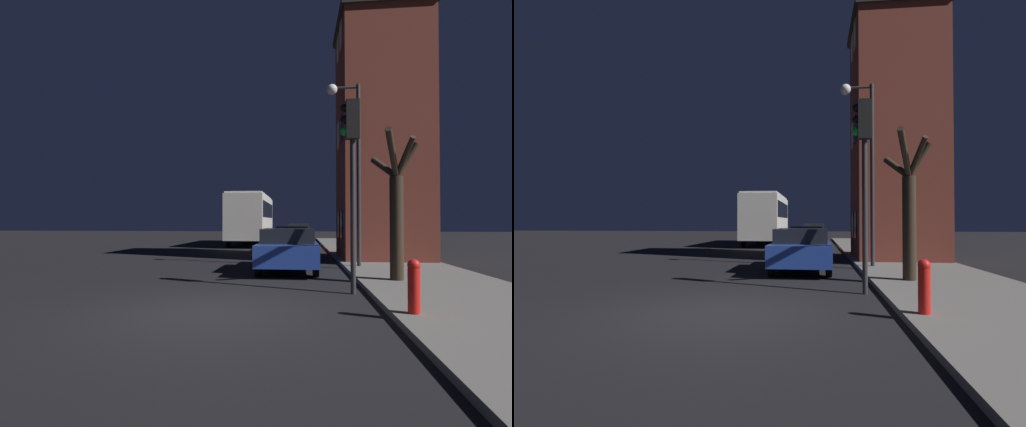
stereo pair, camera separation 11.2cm
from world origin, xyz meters
TOP-DOWN VIEW (x-y plane):
  - ground_plane at (0.00, 0.00)m, footprint 120.00×120.00m
  - sidewalk at (5.05, 0.00)m, footprint 3.74×60.00m
  - brick_building at (5.10, 10.15)m, footprint 3.68×4.11m
  - streetlamp at (3.40, 6.91)m, footprint 1.16×0.37m
  - traffic_light at (2.82, 2.11)m, footprint 0.43×0.24m
  - bare_tree at (4.16, 3.57)m, footprint 1.16×2.12m
  - bus at (-1.77, 21.06)m, footprint 2.43×9.09m
  - car_near_lane at (1.26, 6.30)m, footprint 1.90×4.67m
  - car_mid_lane at (1.24, 15.06)m, footprint 1.85×4.50m
  - car_far_lane at (1.60, 23.97)m, footprint 1.75×4.36m
  - fire_hydrant at (3.53, -0.27)m, footprint 0.21×0.21m

SIDE VIEW (x-z plane):
  - ground_plane at x=0.00m, z-range 0.00..0.00m
  - sidewalk at x=5.05m, z-range 0.00..0.12m
  - fire_hydrant at x=3.53m, z-range 0.14..1.05m
  - car_mid_lane at x=1.24m, z-range 0.06..1.44m
  - car_near_lane at x=1.26m, z-range 0.04..1.46m
  - car_far_lane at x=1.60m, z-range 0.04..1.56m
  - bare_tree at x=4.16m, z-range 0.08..3.82m
  - bus at x=-1.77m, z-range 0.34..3.84m
  - traffic_light at x=2.82m, z-range 0.96..5.40m
  - streetlamp at x=3.40m, z-range 1.08..7.43m
  - brick_building at x=5.10m, z-range 0.14..10.32m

